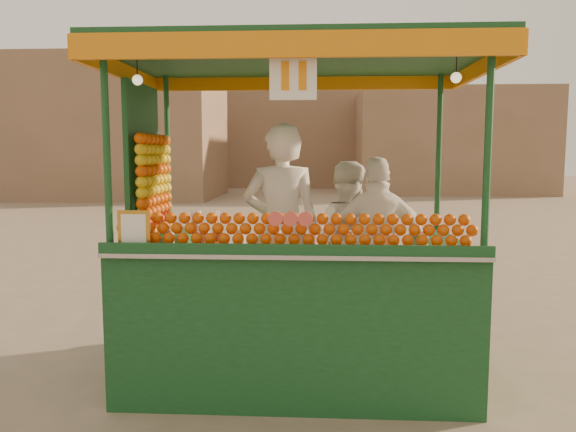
# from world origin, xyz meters

# --- Properties ---
(ground) EXTENTS (90.00, 90.00, 0.00)m
(ground) POSITION_xyz_m (0.00, 0.00, 0.00)
(ground) COLOR #6F624F
(ground) RESTS_ON ground
(building_left) EXTENTS (10.00, 6.00, 6.00)m
(building_left) POSITION_xyz_m (-9.00, 20.00, 3.00)
(building_left) COLOR #8B664F
(building_left) RESTS_ON ground
(building_right) EXTENTS (9.00, 6.00, 5.00)m
(building_right) POSITION_xyz_m (7.00, 24.00, 2.50)
(building_right) COLOR #8B664F
(building_right) RESTS_ON ground
(building_center) EXTENTS (14.00, 7.00, 7.00)m
(building_center) POSITION_xyz_m (-2.00, 30.00, 3.50)
(building_center) COLOR #8B664F
(building_center) RESTS_ON ground
(juice_cart) EXTENTS (3.11, 2.02, 2.83)m
(juice_cart) POSITION_xyz_m (0.32, -0.01, 0.92)
(juice_cart) COLOR #103D16
(juice_cart) RESTS_ON ground
(vendor_left) EXTENTS (0.70, 0.47, 1.90)m
(vendor_left) POSITION_xyz_m (0.24, 0.26, 1.28)
(vendor_left) COLOR white
(vendor_left) RESTS_ON ground
(vendor_middle) EXTENTS (0.83, 0.69, 1.56)m
(vendor_middle) POSITION_xyz_m (0.83, 0.77, 1.11)
(vendor_middle) COLOR white
(vendor_middle) RESTS_ON ground
(vendor_right) EXTENTS (0.96, 0.43, 1.60)m
(vendor_right) POSITION_xyz_m (1.12, 0.40, 1.13)
(vendor_right) COLOR white
(vendor_right) RESTS_ON ground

